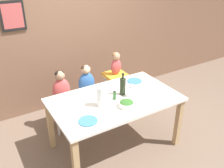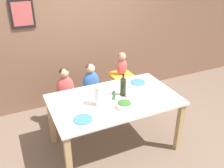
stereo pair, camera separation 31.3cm
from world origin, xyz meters
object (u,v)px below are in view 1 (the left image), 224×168
(chair_far_center, at_px, (87,98))
(dinner_plate_back_right, at_px, (135,81))
(chair_far_left, at_px, (63,105))
(dinner_plate_front_left, at_px, (88,121))
(person_child_center, at_px, (86,80))
(chair_right_highchair, at_px, (116,82))
(salad_bowl_large, at_px, (127,104))
(dinner_plate_back_left, at_px, (78,98))
(wine_glass_near, at_px, (132,88))
(person_baby_right, at_px, (116,62))
(person_child_left, at_px, (61,87))
(paper_towel_roll, at_px, (101,96))
(wine_bottle, at_px, (123,86))

(chair_far_center, bearing_deg, dinner_plate_back_right, -42.37)
(chair_far_left, relative_size, dinner_plate_front_left, 2.11)
(person_child_center, bearing_deg, chair_right_highchair, -0.09)
(chair_far_center, relative_size, person_child_center, 0.93)
(salad_bowl_large, distance_m, dinner_plate_back_left, 0.65)
(chair_far_center, xyz_separation_m, chair_right_highchair, (0.54, -0.00, 0.15))
(person_child_center, bearing_deg, salad_bowl_large, -86.65)
(chair_far_center, xyz_separation_m, wine_glass_near, (0.25, -0.84, 0.51))
(person_baby_right, xyz_separation_m, dinner_plate_back_right, (0.01, -0.50, -0.12))
(person_child_left, height_order, dinner_plate_back_right, person_child_left)
(chair_far_left, relative_size, salad_bowl_large, 2.31)
(chair_right_highchair, distance_m, dinner_plate_back_right, 0.55)
(chair_far_left, distance_m, dinner_plate_front_left, 1.12)
(wine_glass_near, relative_size, dinner_plate_front_left, 0.83)
(person_child_center, relative_size, dinner_plate_front_left, 2.28)
(paper_towel_roll, bearing_deg, wine_glass_near, -1.62)
(wine_bottle, bearing_deg, chair_far_left, 129.27)
(dinner_plate_back_right, bearing_deg, person_child_left, 152.45)
(chair_far_center, xyz_separation_m, person_child_left, (-0.41, 0.00, 0.32))
(person_child_center, distance_m, paper_towel_roll, 0.87)
(chair_right_highchair, xyz_separation_m, person_baby_right, (0.00, 0.00, 0.35))
(person_baby_right, xyz_separation_m, dinner_plate_back_left, (-0.91, -0.53, -0.12))
(wine_bottle, relative_size, dinner_plate_back_left, 1.39)
(paper_towel_roll, bearing_deg, chair_right_highchair, 48.52)
(paper_towel_roll, xyz_separation_m, dinner_plate_front_left, (-0.29, -0.22, -0.12))
(chair_far_center, xyz_separation_m, person_baby_right, (0.54, 0.00, 0.50))
(salad_bowl_large, xyz_separation_m, dinner_plate_back_right, (0.49, 0.51, -0.03))
(salad_bowl_large, bearing_deg, chair_right_highchair, 64.72)
(person_child_left, bearing_deg, person_baby_right, 0.02)
(person_child_left, distance_m, dinner_plate_back_left, 0.53)
(chair_far_left, xyz_separation_m, wine_bottle, (0.60, -0.73, 0.50))
(person_child_left, xyz_separation_m, wine_bottle, (0.60, -0.73, 0.18))
(person_child_center, height_order, dinner_plate_back_left, person_child_center)
(person_child_center, distance_m, wine_glass_near, 0.90)
(chair_right_highchair, height_order, person_child_center, person_child_center)
(paper_towel_roll, height_order, dinner_plate_front_left, paper_towel_roll)
(chair_right_highchair, xyz_separation_m, dinner_plate_back_right, (0.01, -0.50, 0.23))
(chair_far_center, bearing_deg, chair_far_left, 180.00)
(salad_bowl_large, bearing_deg, person_child_left, 114.95)
(paper_towel_roll, distance_m, dinner_plate_back_right, 0.82)
(chair_right_highchair, xyz_separation_m, salad_bowl_large, (-0.48, -1.01, 0.26))
(dinner_plate_back_left, relative_size, dinner_plate_back_right, 1.00)
(chair_far_left, xyz_separation_m, wine_glass_near, (0.66, -0.84, 0.51))
(wine_glass_near, bearing_deg, person_child_center, 106.58)
(chair_far_left, relative_size, chair_right_highchair, 0.68)
(chair_right_highchair, distance_m, wine_bottle, 0.88)
(person_child_left, bearing_deg, person_child_center, 0.00)
(dinner_plate_front_left, bearing_deg, person_child_center, 65.17)
(chair_right_highchair, bearing_deg, paper_towel_roll, -131.48)
(person_child_left, bearing_deg, wine_glass_near, -51.78)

